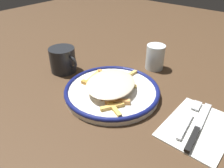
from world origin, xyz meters
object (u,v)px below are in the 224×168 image
object	(u,v)px
fork	(190,118)
water_glass	(155,57)
coffee_mug	(63,60)
fries_heap	(111,84)
plate	(112,91)
knife	(197,129)
napkin	(198,127)

from	to	relation	value
fork	water_glass	xyz separation A→B (m)	(-0.23, 0.20, 0.04)
fork	coffee_mug	bearing A→B (deg)	-176.22
fries_heap	water_glass	distance (m)	0.25
plate	fork	bearing A→B (deg)	9.01
plate	water_glass	size ratio (longest dim) A/B	3.23
knife	fork	bearing A→B (deg)	135.34
knife	water_glass	xyz separation A→B (m)	(-0.26, 0.24, 0.04)
fork	coffee_mug	size ratio (longest dim) A/B	1.43
water_glass	coffee_mug	distance (m)	0.35
napkin	knife	xyz separation A→B (m)	(0.00, -0.02, 0.01)
napkin	fork	size ratio (longest dim) A/B	1.17
plate	water_glass	xyz separation A→B (m)	(0.01, 0.24, 0.03)
fries_heap	water_glass	xyz separation A→B (m)	(0.01, 0.25, 0.01)
fork	plate	bearing A→B (deg)	-170.99
plate	fries_heap	world-z (taller)	fries_heap
napkin	coffee_mug	bearing A→B (deg)	-177.79
fork	knife	bearing A→B (deg)	-44.66
napkin	water_glass	bearing A→B (deg)	140.05
plate	napkin	xyz separation A→B (m)	(0.27, 0.03, -0.01)
knife	water_glass	size ratio (longest dim) A/B	2.25
plate	coffee_mug	xyz separation A→B (m)	(-0.24, 0.01, 0.03)
napkin	fork	bearing A→B (deg)	157.49
napkin	fork	world-z (taller)	fork
napkin	fork	distance (m)	0.03
plate	coffee_mug	distance (m)	0.24
plate	fork	xyz separation A→B (m)	(0.24, 0.04, -0.00)
knife	coffee_mug	xyz separation A→B (m)	(-0.51, -0.00, 0.03)
plate	napkin	bearing A→B (deg)	5.52
coffee_mug	napkin	bearing A→B (deg)	2.21
napkin	coffee_mug	xyz separation A→B (m)	(-0.51, -0.02, 0.04)
fries_heap	fork	xyz separation A→B (m)	(0.24, 0.04, -0.03)
napkin	water_glass	distance (m)	0.34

